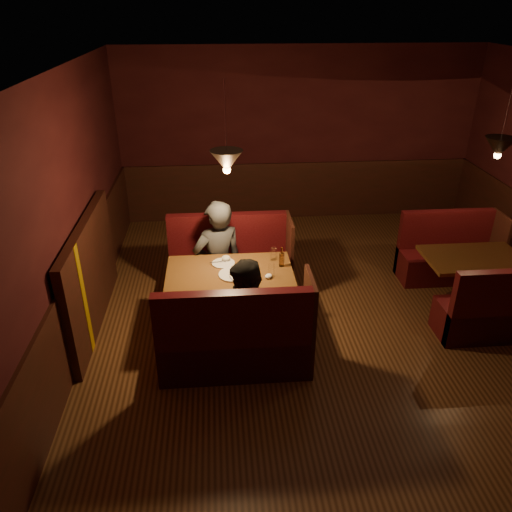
{
  "coord_description": "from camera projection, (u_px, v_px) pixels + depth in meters",
  "views": [
    {
      "loc": [
        -1.41,
        -4.81,
        3.52
      ],
      "look_at": [
        -1.0,
        0.14,
        0.95
      ],
      "focal_mm": 35.0,
      "sensor_mm": 36.0,
      "label": 1
    }
  ],
  "objects": [
    {
      "name": "room",
      "position": [
        322.0,
        249.0,
        5.51
      ],
      "size": [
        6.02,
        7.02,
        2.92
      ],
      "color": "#402411",
      "rests_on": "ground"
    },
    {
      "name": "main_table",
      "position": [
        231.0,
        284.0,
        5.73
      ],
      "size": [
        1.43,
        0.87,
        1.0
      ],
      "color": "brown",
      "rests_on": "ground"
    },
    {
      "name": "main_bench_far",
      "position": [
        231.0,
        269.0,
        6.57
      ],
      "size": [
        1.58,
        0.56,
        1.08
      ],
      "color": "#3B0507",
      "rests_on": "ground"
    },
    {
      "name": "main_bench_near",
      "position": [
        237.0,
        346.0,
        5.13
      ],
      "size": [
        1.58,
        0.56,
        1.08
      ],
      "color": "#3B0507",
      "rests_on": "ground"
    },
    {
      "name": "second_table",
      "position": [
        472.0,
        269.0,
        6.24
      ],
      "size": [
        1.2,
        0.77,
        0.68
      ],
      "color": "brown",
      "rests_on": "ground"
    },
    {
      "name": "second_bench_far",
      "position": [
        447.0,
        257.0,
        6.97
      ],
      "size": [
        1.33,
        0.5,
        0.95
      ],
      "color": "#3B0507",
      "rests_on": "ground"
    },
    {
      "name": "second_bench_near",
      "position": [
        500.0,
        315.0,
        5.7
      ],
      "size": [
        1.33,
        0.5,
        0.95
      ],
      "color": "#3B0507",
      "rests_on": "ground"
    },
    {
      "name": "diner_a",
      "position": [
        217.0,
        242.0,
        6.08
      ],
      "size": [
        0.75,
        0.61,
        1.76
      ],
      "primitive_type": "imported",
      "rotation": [
        0.0,
        0.0,
        3.48
      ],
      "color": "#313132",
      "rests_on": "ground"
    },
    {
      "name": "diner_b",
      "position": [
        249.0,
        301.0,
        5.07
      ],
      "size": [
        0.94,
        0.86,
        1.56
      ],
      "primitive_type": "imported",
      "rotation": [
        0.0,
        0.0,
        -0.43
      ],
      "color": "black",
      "rests_on": "ground"
    }
  ]
}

